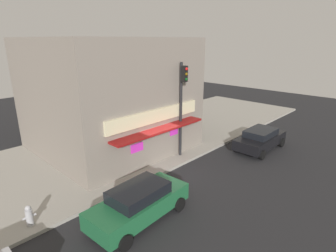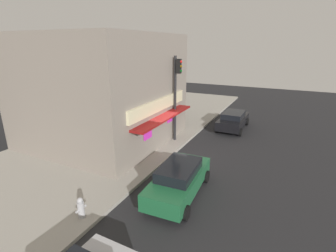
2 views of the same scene
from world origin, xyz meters
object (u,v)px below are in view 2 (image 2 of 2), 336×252
(parked_car_black, at_px, (233,120))
(parked_car_green, at_px, (179,179))
(trash_can, at_px, (138,145))
(fire_hydrant, at_px, (81,208))
(traffic_light, at_px, (176,89))
(pedestrian, at_px, (149,129))

(parked_car_black, xyz_separation_m, parked_car_green, (-11.01, 0.10, 0.05))
(trash_can, height_order, parked_car_green, parked_car_green)
(parked_car_black, relative_size, parked_car_green, 0.95)
(fire_hydrant, height_order, trash_can, fire_hydrant)
(traffic_light, xyz_separation_m, parked_car_green, (-6.10, -2.94, -3.13))
(trash_can, xyz_separation_m, pedestrian, (1.75, 0.16, 0.55))
(fire_hydrant, bearing_deg, traffic_light, 1.04)
(parked_car_black, height_order, parked_car_green, parked_car_green)
(trash_can, xyz_separation_m, parked_car_green, (-3.17, -4.32, 0.27))
(fire_hydrant, xyz_separation_m, trash_can, (6.64, 1.55, -0.05))
(trash_can, bearing_deg, fire_hydrant, -166.87)
(parked_car_black, distance_m, parked_car_green, 11.01)
(traffic_light, distance_m, fire_hydrant, 10.14)
(parked_car_green, bearing_deg, trash_can, 53.69)
(fire_hydrant, xyz_separation_m, pedestrian, (8.39, 1.71, 0.50))
(traffic_light, height_order, fire_hydrant, traffic_light)
(traffic_light, bearing_deg, parked_car_green, -154.26)
(fire_hydrant, distance_m, parked_car_black, 14.76)
(trash_can, distance_m, parked_car_green, 5.36)
(traffic_light, xyz_separation_m, fire_hydrant, (-9.57, -0.17, -3.35))
(parked_car_green, bearing_deg, fire_hydrant, 141.39)
(parked_car_black, bearing_deg, trash_can, 150.62)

